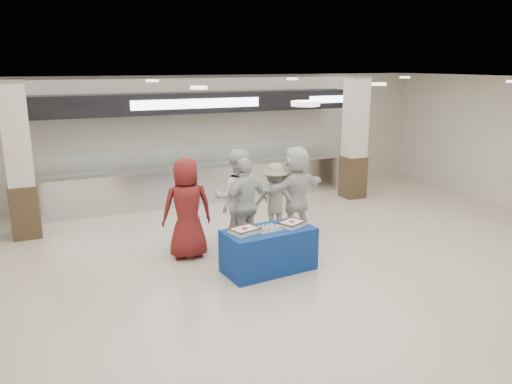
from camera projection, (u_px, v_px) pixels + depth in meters
name	position (u px, v px, depth m)	size (l,w,h in m)	color
ground	(292.00, 283.00, 8.19)	(14.00, 14.00, 0.00)	beige
serving_line	(195.00, 158.00, 12.70)	(8.70, 0.85, 2.80)	silver
column_left	(20.00, 164.00, 10.00)	(0.55, 0.55, 3.20)	#3A2B1A
column_right	(355.00, 140.00, 13.08)	(0.55, 0.55, 3.20)	#3A2B1A
display_table	(269.00, 250.00, 8.59)	(1.55, 0.78, 0.75)	navy
sheet_cake_left	(245.00, 230.00, 8.32)	(0.53, 0.46, 0.10)	white
sheet_cake_right	(292.00, 223.00, 8.67)	(0.54, 0.50, 0.09)	white
cupcake_tray	(268.00, 228.00, 8.45)	(0.47, 0.38, 0.07)	silver
civilian_maroon	(187.00, 208.00, 9.06)	(0.91, 0.60, 1.87)	maroon
soldier_a	(188.00, 209.00, 9.58)	(0.57, 0.37, 1.55)	gray
chef_tall	(237.00, 198.00, 9.71)	(0.93, 0.72, 1.91)	silver
chef_short	(246.00, 205.00, 9.44)	(1.05, 0.44, 1.80)	silver
soldier_b	(275.00, 200.00, 10.24)	(1.00, 0.57, 1.55)	gray
civilian_white	(296.00, 191.00, 10.31)	(1.74, 0.55, 1.87)	white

